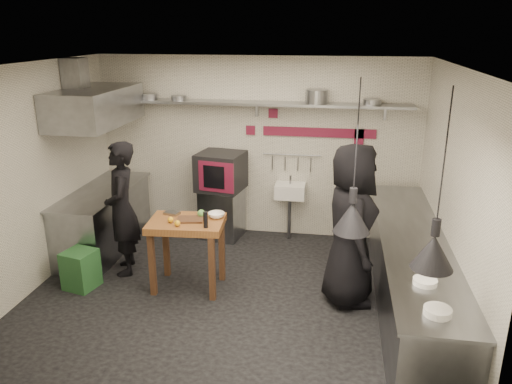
% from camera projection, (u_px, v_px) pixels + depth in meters
% --- Properties ---
extents(floor, '(5.00, 5.00, 0.00)m').
position_uv_depth(floor, '(230.00, 295.00, 6.26)').
color(floor, black).
rests_on(floor, ground).
extents(ceiling, '(5.00, 5.00, 0.00)m').
position_uv_depth(ceiling, '(226.00, 66.00, 5.38)').
color(ceiling, beige).
rests_on(ceiling, floor).
extents(wall_back, '(5.00, 0.04, 2.80)m').
position_uv_depth(wall_back, '(257.00, 148.00, 7.79)').
color(wall_back, silver).
rests_on(wall_back, floor).
extents(wall_front, '(5.00, 0.04, 2.80)m').
position_uv_depth(wall_front, '(170.00, 271.00, 3.86)').
color(wall_front, silver).
rests_on(wall_front, floor).
extents(wall_left, '(0.04, 4.20, 2.80)m').
position_uv_depth(wall_left, '(32.00, 179.00, 6.21)').
color(wall_left, silver).
rests_on(wall_left, floor).
extents(wall_right, '(0.04, 4.20, 2.80)m').
position_uv_depth(wall_right, '(452.00, 200.00, 5.44)').
color(wall_right, silver).
rests_on(wall_right, floor).
extents(red_band_horiz, '(1.70, 0.02, 0.14)m').
position_uv_depth(red_band_horiz, '(319.00, 132.00, 7.54)').
color(red_band_horiz, maroon).
rests_on(red_band_horiz, wall_back).
extents(red_band_vert, '(0.14, 0.02, 1.10)m').
position_uv_depth(red_band_vert, '(357.00, 165.00, 7.59)').
color(red_band_vert, maroon).
rests_on(red_band_vert, wall_back).
extents(red_tile_a, '(0.14, 0.02, 0.14)m').
position_uv_depth(red_tile_a, '(273.00, 113.00, 7.56)').
color(red_tile_a, maroon).
rests_on(red_tile_a, wall_back).
extents(red_tile_b, '(0.14, 0.02, 0.14)m').
position_uv_depth(red_tile_b, '(251.00, 130.00, 7.70)').
color(red_tile_b, maroon).
rests_on(red_tile_b, wall_back).
extents(back_shelf, '(4.60, 0.34, 0.04)m').
position_uv_depth(back_shelf, '(255.00, 103.00, 7.39)').
color(back_shelf, slate).
rests_on(back_shelf, wall_back).
extents(shelf_bracket_left, '(0.04, 0.06, 0.24)m').
position_uv_depth(shelf_bracket_left, '(138.00, 105.00, 7.86)').
color(shelf_bracket_left, slate).
rests_on(shelf_bracket_left, wall_back).
extents(shelf_bracket_mid, '(0.04, 0.06, 0.24)m').
position_uv_depth(shelf_bracket_mid, '(257.00, 108.00, 7.57)').
color(shelf_bracket_mid, slate).
rests_on(shelf_bracket_mid, wall_back).
extents(shelf_bracket_right, '(0.04, 0.06, 0.24)m').
position_uv_depth(shelf_bracket_right, '(385.00, 112.00, 7.27)').
color(shelf_bracket_right, slate).
rests_on(shelf_bracket_right, wall_back).
extents(pan_far_left, '(0.32, 0.32, 0.09)m').
position_uv_depth(pan_far_left, '(149.00, 96.00, 7.63)').
color(pan_far_left, slate).
rests_on(pan_far_left, back_shelf).
extents(pan_mid_left, '(0.30, 0.30, 0.07)m').
position_uv_depth(pan_mid_left, '(179.00, 98.00, 7.56)').
color(pan_mid_left, slate).
rests_on(pan_mid_left, back_shelf).
extents(stock_pot, '(0.36, 0.36, 0.20)m').
position_uv_depth(stock_pot, '(317.00, 96.00, 7.22)').
color(stock_pot, slate).
rests_on(stock_pot, back_shelf).
extents(pan_right, '(0.32, 0.32, 0.08)m').
position_uv_depth(pan_right, '(372.00, 102.00, 7.11)').
color(pan_right, slate).
rests_on(pan_right, back_shelf).
extents(oven_stand, '(0.68, 0.64, 0.80)m').
position_uv_depth(oven_stand, '(222.00, 213.00, 7.88)').
color(oven_stand, slate).
rests_on(oven_stand, floor).
extents(combi_oven, '(0.76, 0.73, 0.58)m').
position_uv_depth(combi_oven, '(221.00, 171.00, 7.65)').
color(combi_oven, black).
rests_on(combi_oven, oven_stand).
extents(oven_door, '(0.55, 0.13, 0.46)m').
position_uv_depth(oven_door, '(216.00, 177.00, 7.36)').
color(oven_door, maroon).
rests_on(oven_door, combi_oven).
extents(oven_glass, '(0.33, 0.07, 0.34)m').
position_uv_depth(oven_glass, '(214.00, 177.00, 7.36)').
color(oven_glass, black).
rests_on(oven_glass, oven_door).
extents(hand_sink, '(0.46, 0.34, 0.22)m').
position_uv_depth(hand_sink, '(290.00, 191.00, 7.73)').
color(hand_sink, white).
rests_on(hand_sink, wall_back).
extents(sink_tap, '(0.03, 0.03, 0.14)m').
position_uv_depth(sink_tap, '(290.00, 180.00, 7.67)').
color(sink_tap, slate).
rests_on(sink_tap, hand_sink).
extents(sink_drain, '(0.06, 0.06, 0.66)m').
position_uv_depth(sink_drain, '(289.00, 218.00, 7.83)').
color(sink_drain, slate).
rests_on(sink_drain, floor).
extents(utensil_rail, '(0.90, 0.02, 0.02)m').
position_uv_depth(utensil_rail, '(292.00, 155.00, 7.69)').
color(utensil_rail, slate).
rests_on(utensil_rail, wall_back).
extents(counter_right, '(0.70, 3.80, 0.90)m').
position_uv_depth(counter_right, '(410.00, 276.00, 5.79)').
color(counter_right, slate).
rests_on(counter_right, floor).
extents(counter_right_top, '(0.76, 3.90, 0.03)m').
position_uv_depth(counter_right_top, '(414.00, 239.00, 5.64)').
color(counter_right_top, slate).
rests_on(counter_right_top, counter_right).
extents(plate_stack, '(0.23, 0.23, 0.07)m').
position_uv_depth(plate_stack, '(438.00, 312.00, 4.12)').
color(plate_stack, white).
rests_on(plate_stack, counter_right_top).
extents(small_bowl_right, '(0.23, 0.23, 0.05)m').
position_uv_depth(small_bowl_right, '(425.00, 282.00, 4.62)').
color(small_bowl_right, white).
rests_on(small_bowl_right, counter_right_top).
extents(counter_left, '(0.70, 1.90, 0.90)m').
position_uv_depth(counter_left, '(104.00, 221.00, 7.44)').
color(counter_left, slate).
rests_on(counter_left, floor).
extents(counter_left_top, '(0.76, 2.00, 0.03)m').
position_uv_depth(counter_left_top, '(101.00, 191.00, 7.29)').
color(counter_left_top, slate).
rests_on(counter_left_top, counter_left).
extents(extractor_hood, '(0.78, 1.60, 0.50)m').
position_uv_depth(extractor_hood, '(95.00, 107.00, 6.90)').
color(extractor_hood, slate).
rests_on(extractor_hood, ceiling).
extents(hood_duct, '(0.28, 0.28, 0.50)m').
position_uv_depth(hood_duct, '(75.00, 77.00, 6.81)').
color(hood_duct, slate).
rests_on(hood_duct, ceiling).
extents(green_bin, '(0.44, 0.44, 0.50)m').
position_uv_depth(green_bin, '(81.00, 269.00, 6.38)').
color(green_bin, '#265C2B').
rests_on(green_bin, floor).
extents(prep_table, '(0.96, 0.70, 0.92)m').
position_uv_depth(prep_table, '(188.00, 254.00, 6.32)').
color(prep_table, '#935B2C').
rests_on(prep_table, floor).
extents(cutting_board, '(0.36, 0.28, 0.02)m').
position_uv_depth(cutting_board, '(190.00, 219.00, 6.17)').
color(cutting_board, '#543420').
rests_on(cutting_board, prep_table).
extents(pepper_mill, '(0.07, 0.07, 0.20)m').
position_uv_depth(pepper_mill, '(206.00, 220.00, 5.92)').
color(pepper_mill, black).
rests_on(pepper_mill, prep_table).
extents(lemon_a, '(0.09, 0.09, 0.07)m').
position_uv_depth(lemon_a, '(171.00, 220.00, 6.09)').
color(lemon_a, '#F1AE17').
rests_on(lemon_a, prep_table).
extents(lemon_b, '(0.09, 0.09, 0.07)m').
position_uv_depth(lemon_b, '(177.00, 223.00, 5.98)').
color(lemon_b, '#F1AE17').
rests_on(lemon_b, prep_table).
extents(veg_ball, '(0.12, 0.12, 0.10)m').
position_uv_depth(veg_ball, '(201.00, 213.00, 6.26)').
color(veg_ball, '#599C45').
rests_on(veg_ball, prep_table).
extents(steel_tray, '(0.22, 0.17, 0.03)m').
position_uv_depth(steel_tray, '(172.00, 213.00, 6.37)').
color(steel_tray, slate).
rests_on(steel_tray, prep_table).
extents(bowl, '(0.22, 0.22, 0.07)m').
position_uv_depth(bowl, '(216.00, 215.00, 6.26)').
color(bowl, white).
rests_on(bowl, prep_table).
extents(heat_lamp_near, '(0.38, 0.38, 1.40)m').
position_uv_depth(heat_lamp_near, '(356.00, 158.00, 4.38)').
color(heat_lamp_near, black).
rests_on(heat_lamp_near, ceiling).
extents(heat_lamp_far, '(0.43, 0.43, 1.45)m').
position_uv_depth(heat_lamp_far, '(442.00, 182.00, 3.80)').
color(heat_lamp_far, black).
rests_on(heat_lamp_far, ceiling).
extents(chef_left, '(0.64, 0.77, 1.81)m').
position_uv_depth(chef_left, '(122.00, 209.00, 6.61)').
color(chef_left, black).
rests_on(chef_left, floor).
extents(chef_right, '(0.78, 1.05, 1.96)m').
position_uv_depth(chef_right, '(351.00, 226.00, 5.85)').
color(chef_right, black).
rests_on(chef_right, floor).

